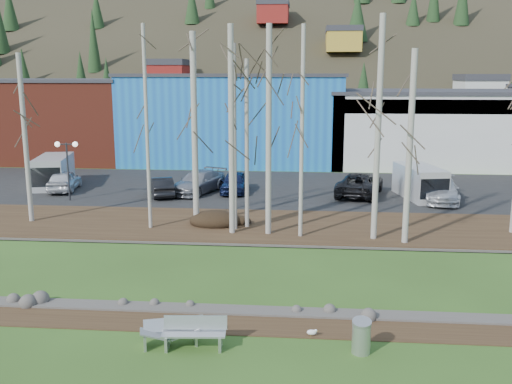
# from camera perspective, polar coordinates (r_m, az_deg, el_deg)

# --- Properties ---
(ground) EXTENTS (200.00, 200.00, 0.00)m
(ground) POSITION_cam_1_polar(r_m,az_deg,el_deg) (17.68, 1.92, -16.06)
(ground) COLOR #32511C
(ground) RESTS_ON ground
(dirt_strip) EXTENTS (80.00, 1.80, 0.03)m
(dirt_strip) POSITION_cam_1_polar(r_m,az_deg,el_deg) (19.56, 2.27, -13.16)
(dirt_strip) COLOR #382616
(dirt_strip) RESTS_ON ground
(near_bank_rocks) EXTENTS (80.00, 0.80, 0.50)m
(near_bank_rocks) POSITION_cam_1_polar(r_m,az_deg,el_deg) (20.47, 2.41, -12.02)
(near_bank_rocks) COLOR #47423D
(near_bank_rocks) RESTS_ON ground
(river) EXTENTS (80.00, 8.00, 0.90)m
(river) POSITION_cam_1_polar(r_m,az_deg,el_deg) (24.28, 2.87, -8.14)
(river) COLOR black
(river) RESTS_ON ground
(far_bank_rocks) EXTENTS (80.00, 0.80, 0.46)m
(far_bank_rocks) POSITION_cam_1_polar(r_m,az_deg,el_deg) (28.17, 3.20, -5.32)
(far_bank_rocks) COLOR #47423D
(far_bank_rocks) RESTS_ON ground
(far_bank) EXTENTS (80.00, 7.00, 0.15)m
(far_bank) POSITION_cam_1_polar(r_m,az_deg,el_deg) (31.22, 3.40, -3.47)
(far_bank) COLOR #382616
(far_bank) RESTS_ON ground
(parking_lot) EXTENTS (80.00, 14.00, 0.14)m
(parking_lot) POSITION_cam_1_polar(r_m,az_deg,el_deg) (41.45, 3.84, 0.31)
(parking_lot) COLOR black
(parking_lot) RESTS_ON ground
(building_brick) EXTENTS (16.32, 12.24, 7.80)m
(building_brick) POSITION_cam_1_polar(r_m,az_deg,el_deg) (60.16, -19.45, 6.90)
(building_brick) COLOR maroon
(building_brick) RESTS_ON ground
(building_blue) EXTENTS (20.40, 12.24, 8.30)m
(building_blue) POSITION_cam_1_polar(r_m,az_deg,el_deg) (55.20, -2.05, 7.45)
(building_blue) COLOR blue
(building_blue) RESTS_ON ground
(building_white) EXTENTS (18.36, 12.24, 6.80)m
(building_white) POSITION_cam_1_polar(r_m,az_deg,el_deg) (55.95, 16.68, 6.26)
(building_white) COLOR silver
(building_white) RESTS_ON ground
(hillside) EXTENTS (160.00, 72.00, 35.00)m
(hillside) POSITION_cam_1_polar(r_m,az_deg,el_deg) (100.06, 4.79, 16.96)
(hillside) COLOR #2D291B
(hillside) RESTS_ON ground
(bench_intact) EXTENTS (1.98, 0.75, 0.97)m
(bench_intact) POSITION_cam_1_polar(r_m,az_deg,el_deg) (18.02, -6.19, -13.83)
(bench_intact) COLOR silver
(bench_intact) RESTS_ON ground
(bench_damaged) EXTENTS (1.93, 1.10, 0.82)m
(bench_damaged) POSITION_cam_1_polar(r_m,az_deg,el_deg) (18.33, -8.47, -13.69)
(bench_damaged) COLOR silver
(bench_damaged) RESTS_ON ground
(litter_bin) EXTENTS (0.59, 0.59, 0.97)m
(litter_bin) POSITION_cam_1_polar(r_m,az_deg,el_deg) (17.91, 10.48, -14.15)
(litter_bin) COLOR silver
(litter_bin) RESTS_ON ground
(seagull) EXTENTS (0.37, 0.18, 0.27)m
(seagull) POSITION_cam_1_polar(r_m,az_deg,el_deg) (18.84, 5.63, -13.78)
(seagull) COLOR gold
(seagull) RESTS_ON ground
(dirt_mound) EXTENTS (2.86, 2.02, 0.56)m
(dirt_mound) POSITION_cam_1_polar(r_m,az_deg,el_deg) (31.37, -4.12, -2.74)
(dirt_mound) COLOR black
(dirt_mound) RESTS_ON far_bank
(birch_0) EXTENTS (0.26, 0.26, 9.22)m
(birch_0) POSITION_cam_1_polar(r_m,az_deg,el_deg) (33.74, -22.09, 4.93)
(birch_0) COLOR beige
(birch_0) RESTS_ON far_bank
(birch_1) EXTENTS (0.19, 0.19, 10.60)m
(birch_1) POSITION_cam_1_polar(r_m,az_deg,el_deg) (30.31, -10.86, 6.22)
(birch_1) COLOR beige
(birch_1) RESTS_ON far_bank
(birch_2) EXTENTS (0.33, 0.33, 10.26)m
(birch_2) POSITION_cam_1_polar(r_m,az_deg,el_deg) (30.65, -6.17, 6.10)
(birch_2) COLOR beige
(birch_2) RESTS_ON far_bank
(birch_3) EXTENTS (0.24, 0.24, 9.61)m
(birch_3) POSITION_cam_1_polar(r_m,az_deg,el_deg) (29.59, -2.19, 5.33)
(birch_3) COLOR beige
(birch_3) RESTS_ON far_bank
(birch_4) EXTENTS (0.29, 0.29, 10.49)m
(birch_4) POSITION_cam_1_polar(r_m,az_deg,el_deg) (28.64, 1.28, 6.01)
(birch_4) COLOR beige
(birch_4) RESTS_ON far_bank
(birch_5) EXTENTS (0.23, 0.23, 8.87)m
(birch_5) POSITION_cam_1_polar(r_m,az_deg,el_deg) (30.07, -0.93, 4.73)
(birch_5) COLOR beige
(birch_5) RESTS_ON far_bank
(birch_6) EXTENTS (0.20, 0.20, 10.43)m
(birch_6) POSITION_cam_1_polar(r_m,az_deg,el_deg) (28.25, 4.61, 5.83)
(birch_6) COLOR beige
(birch_6) RESTS_ON far_bank
(birch_7) EXTENTS (0.30, 0.30, 9.26)m
(birch_7) POSITION_cam_1_polar(r_m,az_deg,el_deg) (28.08, 15.11, 4.22)
(birch_7) COLOR beige
(birch_7) RESTS_ON far_bank
(birch_8) EXTENTS (0.29, 0.29, 10.87)m
(birch_8) POSITION_cam_1_polar(r_m,az_deg,el_deg) (28.33, 12.11, 6.07)
(birch_8) COLOR beige
(birch_8) RESTS_ON far_bank
(birch_10) EXTENTS (0.29, 0.29, 10.49)m
(birch_10) POSITION_cam_1_polar(r_m,az_deg,el_deg) (28.83, -2.48, 6.04)
(birch_10) COLOR beige
(birch_10) RESTS_ON far_bank
(street_lamp) EXTENTS (1.47, 0.46, 3.86)m
(street_lamp) POSITION_cam_1_polar(r_m,az_deg,el_deg) (38.75, -18.39, 3.60)
(street_lamp) COLOR #262628
(street_lamp) RESTS_ON parking_lot
(car_0) EXTENTS (2.46, 4.54, 1.47)m
(car_0) POSITION_cam_1_polar(r_m,az_deg,el_deg) (42.53, -18.64, 1.11)
(car_0) COLOR silver
(car_0) RESTS_ON parking_lot
(car_1) EXTENTS (2.64, 4.15, 1.29)m
(car_1) POSITION_cam_1_polar(r_m,az_deg,el_deg) (39.16, -9.41, 0.57)
(car_1) COLOR black
(car_1) RESTS_ON parking_lot
(car_2) EXTENTS (3.80, 5.56, 1.49)m
(car_2) POSITION_cam_1_polar(r_m,az_deg,el_deg) (39.80, -5.78, 1.00)
(car_2) COLOR gray
(car_2) RESTS_ON parking_lot
(car_3) EXTENTS (1.67, 4.13, 1.40)m
(car_3) POSITION_cam_1_polar(r_m,az_deg,el_deg) (39.75, -2.19, 0.97)
(car_3) COLOR #131D42
(car_3) RESTS_ON parking_lot
(car_4) EXTENTS (3.91, 6.12, 1.57)m
(car_4) POSITION_cam_1_polar(r_m,az_deg,el_deg) (39.40, 10.34, 0.81)
(car_4) COLOR black
(car_4) RESTS_ON parking_lot
(car_5) EXTENTS (2.92, 5.34, 1.47)m
(car_5) POSITION_cam_1_polar(r_m,az_deg,el_deg) (38.84, 18.09, 0.19)
(car_5) COLOR silver
(car_5) RESTS_ON parking_lot
(van_white) EXTENTS (2.97, 5.13, 2.11)m
(van_white) POSITION_cam_1_polar(r_m,az_deg,el_deg) (39.32, 16.15, 0.91)
(van_white) COLOR silver
(van_white) RESTS_ON parking_lot
(van_grey) EXTENTS (3.15, 5.39, 2.21)m
(van_grey) POSITION_cam_1_polar(r_m,az_deg,el_deg) (44.20, -19.63, 1.91)
(van_grey) COLOR silver
(van_grey) RESTS_ON parking_lot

